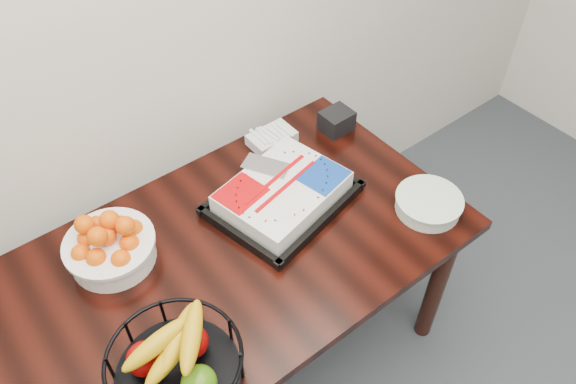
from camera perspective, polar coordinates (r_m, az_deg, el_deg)
table at (r=1.90m, az=-8.56°, el=-9.27°), size 1.80×0.90×0.75m
cake_tray at (r=1.96m, az=-0.55°, el=-0.20°), size 0.54×0.46×0.10m
tangerine_bowl at (r=1.86m, az=-17.72°, el=-5.00°), size 0.29×0.29×0.18m
fruit_basket at (r=1.58m, az=-11.34°, el=-16.88°), size 0.37×0.37×0.19m
plate_stack at (r=2.01m, az=14.07°, el=-1.16°), size 0.23×0.23×0.06m
fork_bag at (r=2.21m, az=-1.67°, el=5.54°), size 0.18×0.12×0.05m
napkin_box at (r=2.27m, az=4.96°, el=7.20°), size 0.12×0.10×0.09m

